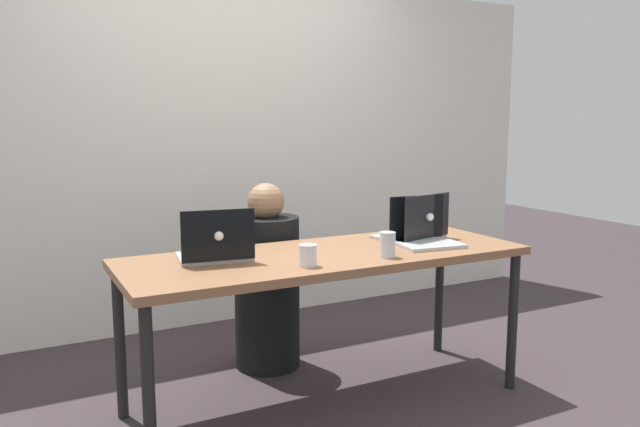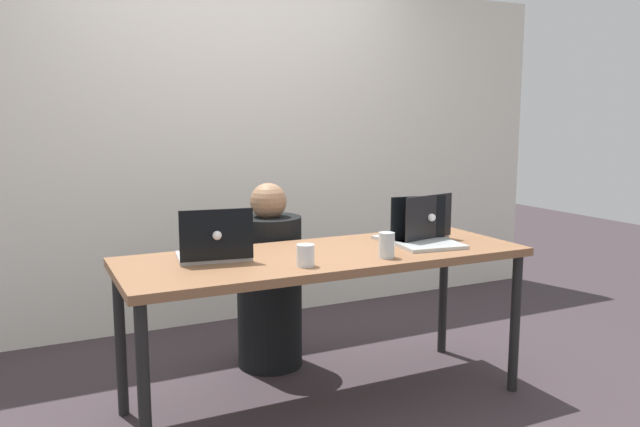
# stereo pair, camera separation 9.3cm
# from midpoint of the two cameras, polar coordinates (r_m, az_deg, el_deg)

# --- Properties ---
(ground_plane) EXTENTS (12.00, 12.00, 0.00)m
(ground_plane) POSITION_cam_midpoint_polar(r_m,az_deg,el_deg) (3.23, 1.43, -16.81)
(ground_plane) COLOR #392F34
(back_wall) EXTENTS (5.07, 0.10, 2.32)m
(back_wall) POSITION_cam_midpoint_polar(r_m,az_deg,el_deg) (4.30, -7.66, 5.52)
(back_wall) COLOR silver
(back_wall) RESTS_ON ground
(desk) EXTENTS (1.95, 0.70, 0.76)m
(desk) POSITION_cam_midpoint_polar(r_m,az_deg,el_deg) (3.00, 1.48, -4.79)
(desk) COLOR brown
(desk) RESTS_ON ground
(person_at_center) EXTENTS (0.40, 0.40, 1.04)m
(person_at_center) POSITION_cam_midpoint_polar(r_m,az_deg,el_deg) (3.53, -3.89, -6.60)
(person_at_center) COLOR black
(person_at_center) RESTS_ON ground
(laptop_back_right) EXTENTS (0.40, 0.33, 0.25)m
(laptop_back_right) POSITION_cam_midpoint_polar(r_m,az_deg,el_deg) (3.33, 9.66, -1.50)
(laptop_back_right) COLOR silver
(laptop_back_right) RESTS_ON desk
(laptop_front_right) EXTENTS (0.34, 0.30, 0.24)m
(laptop_front_right) POSITION_cam_midpoint_polar(r_m,az_deg,el_deg) (3.21, 10.43, -1.94)
(laptop_front_right) COLOR #B1B7B7
(laptop_front_right) RESTS_ON desk
(laptop_back_left) EXTENTS (0.36, 0.31, 0.24)m
(laptop_back_left) POSITION_cam_midpoint_polar(r_m,az_deg,el_deg) (2.85, -8.70, -3.20)
(laptop_back_left) COLOR silver
(laptop_back_left) RESTS_ON desk
(water_glass_left) EXTENTS (0.08, 0.08, 0.10)m
(water_glass_left) POSITION_cam_midpoint_polar(r_m,az_deg,el_deg) (2.71, -0.34, -3.98)
(water_glass_left) COLOR white
(water_glass_left) RESTS_ON desk
(water_glass_right) EXTENTS (0.07, 0.07, 0.12)m
(water_glass_right) POSITION_cam_midpoint_polar(r_m,az_deg,el_deg) (2.89, 7.02, -3.04)
(water_glass_right) COLOR silver
(water_glass_right) RESTS_ON desk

